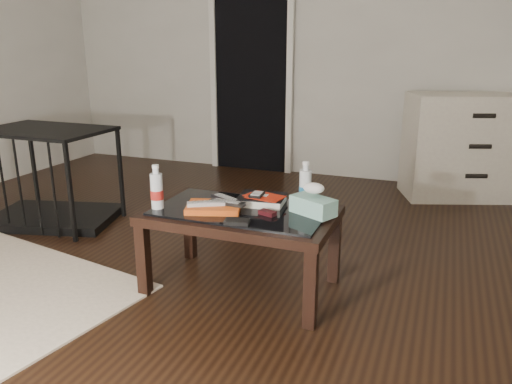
# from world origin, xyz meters

# --- Properties ---
(ground) EXTENTS (5.00, 5.00, 0.00)m
(ground) POSITION_xyz_m (0.00, 0.00, 0.00)
(ground) COLOR black
(ground) RESTS_ON ground
(doorway) EXTENTS (0.90, 0.08, 2.07)m
(doorway) POSITION_xyz_m (-0.40, 2.47, 1.02)
(doorway) COLOR black
(doorway) RESTS_ON ground
(coffee_table) EXTENTS (1.00, 0.60, 0.46)m
(coffee_table) POSITION_xyz_m (0.55, -0.10, 0.40)
(coffee_table) COLOR black
(coffee_table) RESTS_ON ground
(dresser) EXTENTS (1.30, 0.87, 0.90)m
(dresser) POSITION_xyz_m (1.80, 2.23, 0.45)
(dresser) COLOR beige
(dresser) RESTS_ON ground
(pet_crate) EXTENTS (1.02, 0.81, 0.71)m
(pet_crate) POSITION_xyz_m (-1.21, 0.39, 0.23)
(pet_crate) COLOR black
(pet_crate) RESTS_ON ground
(magazines) EXTENTS (0.33, 0.29, 0.03)m
(magazines) POSITION_xyz_m (0.42, -0.16, 0.48)
(magazines) COLOR #CC4C13
(magazines) RESTS_ON coffee_table
(remote_silver) EXTENTS (0.20, 0.14, 0.02)m
(remote_silver) POSITION_xyz_m (0.39, -0.19, 0.50)
(remote_silver) COLOR #ABABB0
(remote_silver) RESTS_ON magazines
(remote_black_front) EXTENTS (0.20, 0.06, 0.02)m
(remote_black_front) POSITION_xyz_m (0.48, -0.14, 0.50)
(remote_black_front) COLOR black
(remote_black_front) RESTS_ON magazines
(remote_black_back) EXTENTS (0.20, 0.13, 0.02)m
(remote_black_back) POSITION_xyz_m (0.45, -0.08, 0.50)
(remote_black_back) COLOR black
(remote_black_back) RESTS_ON magazines
(textbook) EXTENTS (0.27, 0.23, 0.05)m
(textbook) POSITION_xyz_m (0.62, 0.03, 0.48)
(textbook) COLOR black
(textbook) RESTS_ON coffee_table
(dvd_mailers) EXTENTS (0.22, 0.19, 0.01)m
(dvd_mailers) POSITION_xyz_m (0.63, 0.02, 0.51)
(dvd_mailers) COLOR #B7200C
(dvd_mailers) RESTS_ON textbook
(ipod) EXTENTS (0.07, 0.11, 0.02)m
(ipod) POSITION_xyz_m (0.60, -0.00, 0.52)
(ipod) COLOR black
(ipod) RESTS_ON dvd_mailers
(flip_phone) EXTENTS (0.10, 0.07, 0.02)m
(flip_phone) POSITION_xyz_m (0.71, -0.14, 0.47)
(flip_phone) COLOR black
(flip_phone) RESTS_ON coffee_table
(wallet) EXTENTS (0.13, 0.09, 0.02)m
(wallet) POSITION_xyz_m (0.61, -0.31, 0.47)
(wallet) COLOR black
(wallet) RESTS_ON coffee_table
(water_bottle_left) EXTENTS (0.08, 0.08, 0.24)m
(water_bottle_left) POSITION_xyz_m (0.12, -0.24, 0.58)
(water_bottle_left) COLOR silver
(water_bottle_left) RESTS_ON coffee_table
(water_bottle_right) EXTENTS (0.08, 0.08, 0.24)m
(water_bottle_right) POSITION_xyz_m (0.84, 0.11, 0.58)
(water_bottle_right) COLOR silver
(water_bottle_right) RESTS_ON coffee_table
(tissue_box) EXTENTS (0.26, 0.21, 0.09)m
(tissue_box) POSITION_xyz_m (0.93, -0.04, 0.51)
(tissue_box) COLOR teal
(tissue_box) RESTS_ON coffee_table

